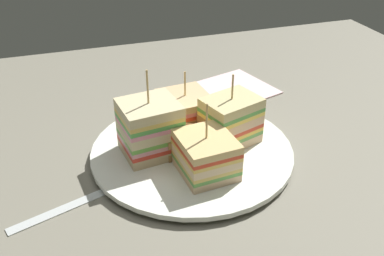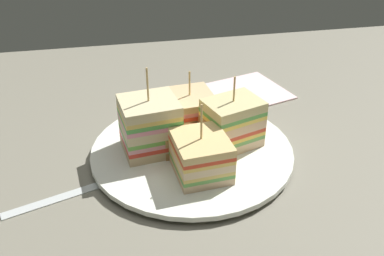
{
  "view_description": "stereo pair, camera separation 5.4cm",
  "coord_description": "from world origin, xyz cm",
  "px_view_note": "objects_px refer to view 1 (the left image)",
  "views": [
    {
      "loc": [
        -14.39,
        -43.7,
        32.22
      ],
      "look_at": [
        0.0,
        0.0,
        4.21
      ],
      "focal_mm": 40.43,
      "sensor_mm": 36.0,
      "label": 1
    },
    {
      "loc": [
        -9.2,
        -45.08,
        32.22
      ],
      "look_at": [
        0.0,
        0.0,
        4.21
      ],
      "focal_mm": 40.43,
      "sensor_mm": 36.0,
      "label": 2
    }
  ],
  "objects_px": {
    "sandwich_wedge_3": "(230,120)",
    "sandwich_wedge_0": "(185,112)",
    "spoon": "(103,190)",
    "napkin": "(227,90)",
    "sandwich_wedge_1": "(150,128)",
    "sandwich_wedge_2": "(202,155)",
    "plate": "(192,151)",
    "chip_pile": "(186,132)"
  },
  "relations": [
    {
      "from": "sandwich_wedge_3",
      "to": "sandwich_wedge_0",
      "type": "bearing_deg",
      "value": -65.97
    },
    {
      "from": "spoon",
      "to": "napkin",
      "type": "xyz_separation_m",
      "value": [
        0.23,
        0.2,
        -0.0
      ]
    },
    {
      "from": "sandwich_wedge_1",
      "to": "sandwich_wedge_3",
      "type": "height_order",
      "value": "sandwich_wedge_1"
    },
    {
      "from": "sandwich_wedge_0",
      "to": "sandwich_wedge_3",
      "type": "xyz_separation_m",
      "value": [
        0.04,
        -0.05,
        0.01
      ]
    },
    {
      "from": "sandwich_wedge_0",
      "to": "sandwich_wedge_1",
      "type": "distance_m",
      "value": 0.07
    },
    {
      "from": "sandwich_wedge_0",
      "to": "sandwich_wedge_2",
      "type": "xyz_separation_m",
      "value": [
        -0.01,
        -0.1,
        -0.0
      ]
    },
    {
      "from": "plate",
      "to": "sandwich_wedge_2",
      "type": "height_order",
      "value": "sandwich_wedge_2"
    },
    {
      "from": "spoon",
      "to": "sandwich_wedge_3",
      "type": "bearing_deg",
      "value": -5.07
    },
    {
      "from": "sandwich_wedge_2",
      "to": "napkin",
      "type": "height_order",
      "value": "sandwich_wedge_2"
    },
    {
      "from": "sandwich_wedge_2",
      "to": "sandwich_wedge_3",
      "type": "relative_size",
      "value": 0.95
    },
    {
      "from": "plate",
      "to": "sandwich_wedge_2",
      "type": "distance_m",
      "value": 0.06
    },
    {
      "from": "plate",
      "to": "spoon",
      "type": "distance_m",
      "value": 0.13
    },
    {
      "from": "plate",
      "to": "napkin",
      "type": "height_order",
      "value": "plate"
    },
    {
      "from": "sandwich_wedge_0",
      "to": "sandwich_wedge_2",
      "type": "relative_size",
      "value": 0.93
    },
    {
      "from": "sandwich_wedge_1",
      "to": "napkin",
      "type": "bearing_deg",
      "value": 34.94
    },
    {
      "from": "sandwich_wedge_1",
      "to": "napkin",
      "type": "relative_size",
      "value": 0.76
    },
    {
      "from": "sandwich_wedge_3",
      "to": "spoon",
      "type": "height_order",
      "value": "sandwich_wedge_3"
    },
    {
      "from": "napkin",
      "to": "spoon",
      "type": "bearing_deg",
      "value": -139.98
    },
    {
      "from": "chip_pile",
      "to": "napkin",
      "type": "bearing_deg",
      "value": 50.52
    },
    {
      "from": "sandwich_wedge_0",
      "to": "napkin",
      "type": "xyz_separation_m",
      "value": [
        0.11,
        0.11,
        -0.03
      ]
    },
    {
      "from": "sandwich_wedge_2",
      "to": "napkin",
      "type": "distance_m",
      "value": 0.24
    },
    {
      "from": "sandwich_wedge_3",
      "to": "chip_pile",
      "type": "relative_size",
      "value": 1.3
    },
    {
      "from": "chip_pile",
      "to": "napkin",
      "type": "relative_size",
      "value": 0.5
    },
    {
      "from": "sandwich_wedge_2",
      "to": "spoon",
      "type": "distance_m",
      "value": 0.12
    },
    {
      "from": "sandwich_wedge_2",
      "to": "sandwich_wedge_3",
      "type": "distance_m",
      "value": 0.08
    },
    {
      "from": "napkin",
      "to": "plate",
      "type": "bearing_deg",
      "value": -125.68
    },
    {
      "from": "sandwich_wedge_3",
      "to": "napkin",
      "type": "height_order",
      "value": "sandwich_wedge_3"
    },
    {
      "from": "sandwich_wedge_2",
      "to": "sandwich_wedge_0",
      "type": "bearing_deg",
      "value": -11.56
    },
    {
      "from": "sandwich_wedge_1",
      "to": "chip_pile",
      "type": "distance_m",
      "value": 0.05
    },
    {
      "from": "napkin",
      "to": "sandwich_wedge_0",
      "type": "bearing_deg",
      "value": -134.81
    },
    {
      "from": "napkin",
      "to": "sandwich_wedge_2",
      "type": "bearing_deg",
      "value": -119.4
    },
    {
      "from": "napkin",
      "to": "sandwich_wedge_1",
      "type": "bearing_deg",
      "value": -137.78
    },
    {
      "from": "spoon",
      "to": "sandwich_wedge_0",
      "type": "bearing_deg",
      "value": 16.96
    },
    {
      "from": "sandwich_wedge_2",
      "to": "spoon",
      "type": "relative_size",
      "value": 0.63
    },
    {
      "from": "plate",
      "to": "sandwich_wedge_0",
      "type": "xyz_separation_m",
      "value": [
        0.01,
        0.05,
        0.03
      ]
    },
    {
      "from": "napkin",
      "to": "chip_pile",
      "type": "bearing_deg",
      "value": -129.48
    },
    {
      "from": "sandwich_wedge_3",
      "to": "spoon",
      "type": "xyz_separation_m",
      "value": [
        -0.17,
        -0.04,
        -0.04
      ]
    },
    {
      "from": "sandwich_wedge_0",
      "to": "sandwich_wedge_3",
      "type": "distance_m",
      "value": 0.07
    },
    {
      "from": "spoon",
      "to": "napkin",
      "type": "distance_m",
      "value": 0.31
    },
    {
      "from": "plate",
      "to": "napkin",
      "type": "distance_m",
      "value": 0.19
    },
    {
      "from": "sandwich_wedge_3",
      "to": "spoon",
      "type": "relative_size",
      "value": 0.66
    },
    {
      "from": "plate",
      "to": "sandwich_wedge_1",
      "type": "height_order",
      "value": "sandwich_wedge_1"
    }
  ]
}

